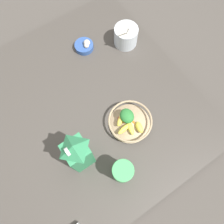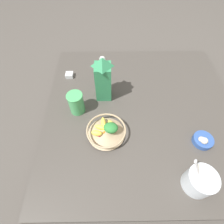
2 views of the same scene
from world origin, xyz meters
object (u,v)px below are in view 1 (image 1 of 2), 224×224
object	(u,v)px
milk_carton	(78,153)
drinking_cup	(123,172)
garlic_bowl	(85,46)
fruit_bowl	(130,122)
yogurt_tub	(126,35)

from	to	relation	value
milk_carton	drinking_cup	world-z (taller)	milk_carton
milk_carton	garlic_bowl	xyz separation A→B (m)	(-0.53, 0.34, -0.13)
fruit_bowl	drinking_cup	world-z (taller)	drinking_cup
milk_carton	garlic_bowl	world-z (taller)	milk_carton
milk_carton	garlic_bowl	distance (m)	0.64
yogurt_tub	garlic_bowl	world-z (taller)	yogurt_tub
drinking_cup	garlic_bowl	world-z (taller)	drinking_cup
fruit_bowl	drinking_cup	distance (m)	0.24
fruit_bowl	milk_carton	size ratio (longest dim) A/B	0.73
drinking_cup	garlic_bowl	xyz separation A→B (m)	(-0.68, 0.22, -0.05)
garlic_bowl	yogurt_tub	bearing A→B (deg)	65.53
drinking_cup	garlic_bowl	distance (m)	0.72
milk_carton	fruit_bowl	bearing A→B (deg)	93.50
garlic_bowl	drinking_cup	bearing A→B (deg)	-17.93
milk_carton	drinking_cup	distance (m)	0.21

